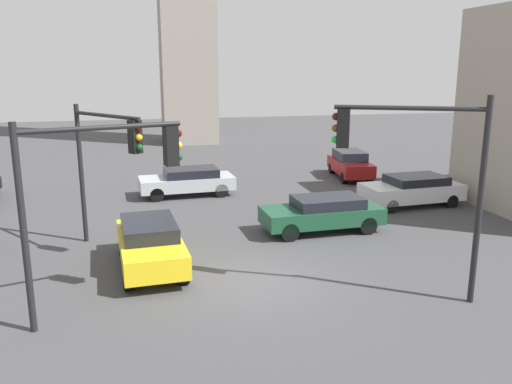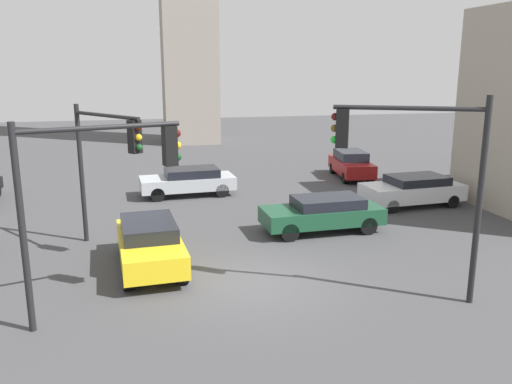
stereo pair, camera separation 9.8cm
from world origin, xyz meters
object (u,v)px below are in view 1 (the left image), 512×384
(traffic_light_2, at_px, (107,150))
(car_3, at_px, (350,164))
(traffic_light_1, at_px, (102,176))
(car_1, at_px, (412,189))
(traffic_light_0, at_px, (413,157))
(car_0, at_px, (188,181))
(car_5, at_px, (150,244))
(car_2, at_px, (323,213))

(traffic_light_2, xyz_separation_m, car_3, (12.51, 9.45, -2.67))
(traffic_light_1, relative_size, car_3, 1.18)
(traffic_light_1, bearing_deg, car_1, 15.67)
(traffic_light_0, relative_size, car_3, 1.29)
(car_0, height_order, car_5, car_5)
(car_1, relative_size, car_3, 1.08)
(traffic_light_1, relative_size, car_0, 1.08)
(car_2, bearing_deg, traffic_light_0, 89.29)
(traffic_light_0, xyz_separation_m, car_3, (4.70, 14.88, -3.05))
(car_1, height_order, car_3, car_3)
(car_2, bearing_deg, car_5, 17.35)
(traffic_light_2, xyz_separation_m, car_0, (3.29, 7.35, -2.73))
(car_0, height_order, car_2, car_2)
(traffic_light_2, distance_m, car_1, 13.54)
(car_5, bearing_deg, traffic_light_0, 57.51)
(traffic_light_0, bearing_deg, traffic_light_1, 20.67)
(car_3, bearing_deg, traffic_light_0, -10.74)
(traffic_light_1, distance_m, car_5, 4.20)
(car_5, bearing_deg, car_3, 131.09)
(car_3, relative_size, car_5, 0.95)
(car_5, bearing_deg, traffic_light_2, -150.09)
(traffic_light_0, bearing_deg, traffic_light_2, -9.09)
(car_0, bearing_deg, traffic_light_2, 62.76)
(traffic_light_1, height_order, car_3, traffic_light_1)
(traffic_light_0, xyz_separation_m, car_0, (-4.52, 12.78, -3.11))
(traffic_light_0, xyz_separation_m, car_5, (-6.62, 3.64, -3.04))
(car_0, xyz_separation_m, car_3, (9.23, 2.10, 0.06))
(traffic_light_1, bearing_deg, traffic_light_2, 74.79)
(traffic_light_0, relative_size, car_5, 1.23)
(traffic_light_1, xyz_separation_m, car_0, (3.19, 12.10, -2.84))
(car_1, bearing_deg, car_2, 23.65)
(traffic_light_0, bearing_deg, car_0, -44.81)
(car_2, bearing_deg, car_0, -59.72)
(traffic_light_0, distance_m, traffic_light_2, 9.52)
(car_3, height_order, car_5, car_3)
(car_1, height_order, car_2, car_1)
(car_1, bearing_deg, traffic_light_2, 10.13)
(car_0, distance_m, car_1, 10.42)
(traffic_light_2, height_order, car_2, traffic_light_2)
(car_2, xyz_separation_m, car_5, (-6.46, -2.30, 0.06))
(car_3, distance_m, car_5, 15.96)
(car_1, bearing_deg, traffic_light_0, 55.78)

